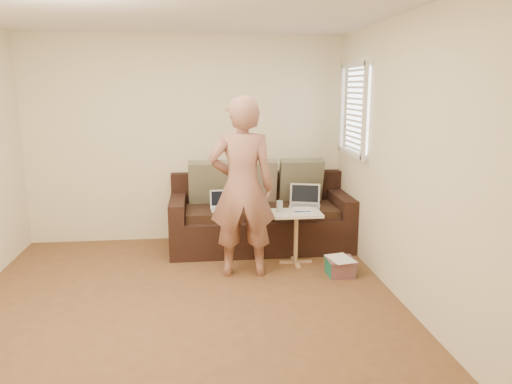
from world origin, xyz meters
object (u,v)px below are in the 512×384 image
Objects in this scene: sofa at (261,214)px; side_table at (296,238)px; laptop_silver at (305,207)px; striped_box at (340,267)px; person at (242,188)px; laptop_white at (224,210)px; drinking_glass at (280,206)px.

side_table is (0.32, -0.62, -0.13)m from sofa.
sofa is 5.89× the size of laptop_silver.
side_table is 0.62m from striped_box.
striped_box is at bearing 174.68° from person.
laptop_white is 0.76m from drinking_glass.
side_table is 0.40m from drinking_glass.
laptop_white is at bearing 142.42° from striped_box.
laptop_white is at bearing -75.28° from person.
drinking_glass is at bearing -40.08° from laptop_white.
striped_box is at bearing -41.08° from laptop_white.
person reaches higher than striped_box.
person reaches higher than sofa.
laptop_white is 0.16× the size of person.
side_table is at bearing 133.54° from striped_box.
drinking_glass is (0.14, -0.58, 0.23)m from sofa.
person is (0.15, -0.76, 0.42)m from laptop_white.
striped_box is (0.40, -0.42, -0.21)m from side_table.
drinking_glass is (0.45, 0.31, -0.29)m from person.
striped_box is (0.72, -1.05, -0.33)m from sofa.
laptop_silver is 1.05m from striped_box.
laptop_silver reaches higher than side_table.
laptop_silver is at bearing 68.36° from side_table.
striped_box is (0.58, -0.46, -0.56)m from drinking_glass.
laptop_white is 1.55m from striped_box.
side_table is (0.63, 0.27, -0.64)m from person.
sofa is 0.72m from side_table.
drinking_glass reaches higher than laptop_silver.
drinking_glass reaches higher than side_table.
sofa is 0.49m from laptop_white.
laptop_silver is 0.60m from side_table.
laptop_white is at bearing 143.42° from drinking_glass.
sofa is 18.33× the size of drinking_glass.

